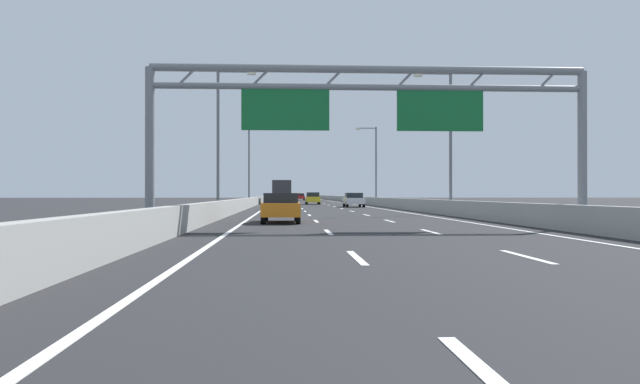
# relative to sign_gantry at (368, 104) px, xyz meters

# --- Properties ---
(ground_plane) EXTENTS (260.00, 260.00, 0.00)m
(ground_plane) POSITION_rel_sign_gantry_xyz_m (0.06, 75.89, -4.85)
(ground_plane) COLOR #262628
(lane_dash_left_1) EXTENTS (0.16, 3.00, 0.01)m
(lane_dash_left_1) POSITION_rel_sign_gantry_xyz_m (-1.74, -11.61, -4.84)
(lane_dash_left_1) COLOR white
(lane_dash_left_1) RESTS_ON ground_plane
(lane_dash_left_2) EXTENTS (0.16, 3.00, 0.01)m
(lane_dash_left_2) POSITION_rel_sign_gantry_xyz_m (-1.74, -2.61, -4.84)
(lane_dash_left_2) COLOR white
(lane_dash_left_2) RESTS_ON ground_plane
(lane_dash_left_3) EXTENTS (0.16, 3.00, 0.01)m
(lane_dash_left_3) POSITION_rel_sign_gantry_xyz_m (-1.74, 6.39, -4.84)
(lane_dash_left_3) COLOR white
(lane_dash_left_3) RESTS_ON ground_plane
(lane_dash_left_4) EXTENTS (0.16, 3.00, 0.01)m
(lane_dash_left_4) POSITION_rel_sign_gantry_xyz_m (-1.74, 15.39, -4.84)
(lane_dash_left_4) COLOR white
(lane_dash_left_4) RESTS_ON ground_plane
(lane_dash_left_5) EXTENTS (0.16, 3.00, 0.01)m
(lane_dash_left_5) POSITION_rel_sign_gantry_xyz_m (-1.74, 24.39, -4.84)
(lane_dash_left_5) COLOR white
(lane_dash_left_5) RESTS_ON ground_plane
(lane_dash_left_6) EXTENTS (0.16, 3.00, 0.01)m
(lane_dash_left_6) POSITION_rel_sign_gantry_xyz_m (-1.74, 33.39, -4.84)
(lane_dash_left_6) COLOR white
(lane_dash_left_6) RESTS_ON ground_plane
(lane_dash_left_7) EXTENTS (0.16, 3.00, 0.01)m
(lane_dash_left_7) POSITION_rel_sign_gantry_xyz_m (-1.74, 42.39, -4.84)
(lane_dash_left_7) COLOR white
(lane_dash_left_7) RESTS_ON ground_plane
(lane_dash_left_8) EXTENTS (0.16, 3.00, 0.01)m
(lane_dash_left_8) POSITION_rel_sign_gantry_xyz_m (-1.74, 51.39, -4.84)
(lane_dash_left_8) COLOR white
(lane_dash_left_8) RESTS_ON ground_plane
(lane_dash_left_9) EXTENTS (0.16, 3.00, 0.01)m
(lane_dash_left_9) POSITION_rel_sign_gantry_xyz_m (-1.74, 60.39, -4.84)
(lane_dash_left_9) COLOR white
(lane_dash_left_9) RESTS_ON ground_plane
(lane_dash_left_10) EXTENTS (0.16, 3.00, 0.01)m
(lane_dash_left_10) POSITION_rel_sign_gantry_xyz_m (-1.74, 69.39, -4.84)
(lane_dash_left_10) COLOR white
(lane_dash_left_10) RESTS_ON ground_plane
(lane_dash_left_11) EXTENTS (0.16, 3.00, 0.01)m
(lane_dash_left_11) POSITION_rel_sign_gantry_xyz_m (-1.74, 78.39, -4.84)
(lane_dash_left_11) COLOR white
(lane_dash_left_11) RESTS_ON ground_plane
(lane_dash_left_12) EXTENTS (0.16, 3.00, 0.01)m
(lane_dash_left_12) POSITION_rel_sign_gantry_xyz_m (-1.74, 87.39, -4.84)
(lane_dash_left_12) COLOR white
(lane_dash_left_12) RESTS_ON ground_plane
(lane_dash_left_13) EXTENTS (0.16, 3.00, 0.01)m
(lane_dash_left_13) POSITION_rel_sign_gantry_xyz_m (-1.74, 96.39, -4.84)
(lane_dash_left_13) COLOR white
(lane_dash_left_13) RESTS_ON ground_plane
(lane_dash_left_14) EXTENTS (0.16, 3.00, 0.01)m
(lane_dash_left_14) POSITION_rel_sign_gantry_xyz_m (-1.74, 105.39, -4.84)
(lane_dash_left_14) COLOR white
(lane_dash_left_14) RESTS_ON ground_plane
(lane_dash_left_15) EXTENTS (0.16, 3.00, 0.01)m
(lane_dash_left_15) POSITION_rel_sign_gantry_xyz_m (-1.74, 114.39, -4.84)
(lane_dash_left_15) COLOR white
(lane_dash_left_15) RESTS_ON ground_plane
(lane_dash_left_16) EXTENTS (0.16, 3.00, 0.01)m
(lane_dash_left_16) POSITION_rel_sign_gantry_xyz_m (-1.74, 123.39, -4.84)
(lane_dash_left_16) COLOR white
(lane_dash_left_16) RESTS_ON ground_plane
(lane_dash_left_17) EXTENTS (0.16, 3.00, 0.01)m
(lane_dash_left_17) POSITION_rel_sign_gantry_xyz_m (-1.74, 132.39, -4.84)
(lane_dash_left_17) COLOR white
(lane_dash_left_17) RESTS_ON ground_plane
(lane_dash_right_1) EXTENTS (0.16, 3.00, 0.01)m
(lane_dash_right_1) POSITION_rel_sign_gantry_xyz_m (1.86, -11.61, -4.84)
(lane_dash_right_1) COLOR white
(lane_dash_right_1) RESTS_ON ground_plane
(lane_dash_right_2) EXTENTS (0.16, 3.00, 0.01)m
(lane_dash_right_2) POSITION_rel_sign_gantry_xyz_m (1.86, -2.61, -4.84)
(lane_dash_right_2) COLOR white
(lane_dash_right_2) RESTS_ON ground_plane
(lane_dash_right_3) EXTENTS (0.16, 3.00, 0.01)m
(lane_dash_right_3) POSITION_rel_sign_gantry_xyz_m (1.86, 6.39, -4.84)
(lane_dash_right_3) COLOR white
(lane_dash_right_3) RESTS_ON ground_plane
(lane_dash_right_4) EXTENTS (0.16, 3.00, 0.01)m
(lane_dash_right_4) POSITION_rel_sign_gantry_xyz_m (1.86, 15.39, -4.84)
(lane_dash_right_4) COLOR white
(lane_dash_right_4) RESTS_ON ground_plane
(lane_dash_right_5) EXTENTS (0.16, 3.00, 0.01)m
(lane_dash_right_5) POSITION_rel_sign_gantry_xyz_m (1.86, 24.39, -4.84)
(lane_dash_right_5) COLOR white
(lane_dash_right_5) RESTS_ON ground_plane
(lane_dash_right_6) EXTENTS (0.16, 3.00, 0.01)m
(lane_dash_right_6) POSITION_rel_sign_gantry_xyz_m (1.86, 33.39, -4.84)
(lane_dash_right_6) COLOR white
(lane_dash_right_6) RESTS_ON ground_plane
(lane_dash_right_7) EXTENTS (0.16, 3.00, 0.01)m
(lane_dash_right_7) POSITION_rel_sign_gantry_xyz_m (1.86, 42.39, -4.84)
(lane_dash_right_7) COLOR white
(lane_dash_right_7) RESTS_ON ground_plane
(lane_dash_right_8) EXTENTS (0.16, 3.00, 0.01)m
(lane_dash_right_8) POSITION_rel_sign_gantry_xyz_m (1.86, 51.39, -4.84)
(lane_dash_right_8) COLOR white
(lane_dash_right_8) RESTS_ON ground_plane
(lane_dash_right_9) EXTENTS (0.16, 3.00, 0.01)m
(lane_dash_right_9) POSITION_rel_sign_gantry_xyz_m (1.86, 60.39, -4.84)
(lane_dash_right_9) COLOR white
(lane_dash_right_9) RESTS_ON ground_plane
(lane_dash_right_10) EXTENTS (0.16, 3.00, 0.01)m
(lane_dash_right_10) POSITION_rel_sign_gantry_xyz_m (1.86, 69.39, -4.84)
(lane_dash_right_10) COLOR white
(lane_dash_right_10) RESTS_ON ground_plane
(lane_dash_right_11) EXTENTS (0.16, 3.00, 0.01)m
(lane_dash_right_11) POSITION_rel_sign_gantry_xyz_m (1.86, 78.39, -4.84)
(lane_dash_right_11) COLOR white
(lane_dash_right_11) RESTS_ON ground_plane
(lane_dash_right_12) EXTENTS (0.16, 3.00, 0.01)m
(lane_dash_right_12) POSITION_rel_sign_gantry_xyz_m (1.86, 87.39, -4.84)
(lane_dash_right_12) COLOR white
(lane_dash_right_12) RESTS_ON ground_plane
(lane_dash_right_13) EXTENTS (0.16, 3.00, 0.01)m
(lane_dash_right_13) POSITION_rel_sign_gantry_xyz_m (1.86, 96.39, -4.84)
(lane_dash_right_13) COLOR white
(lane_dash_right_13) RESTS_ON ground_plane
(lane_dash_right_14) EXTENTS (0.16, 3.00, 0.01)m
(lane_dash_right_14) POSITION_rel_sign_gantry_xyz_m (1.86, 105.39, -4.84)
(lane_dash_right_14) COLOR white
(lane_dash_right_14) RESTS_ON ground_plane
(lane_dash_right_15) EXTENTS (0.16, 3.00, 0.01)m
(lane_dash_right_15) POSITION_rel_sign_gantry_xyz_m (1.86, 114.39, -4.84)
(lane_dash_right_15) COLOR white
(lane_dash_right_15) RESTS_ON ground_plane
(lane_dash_right_16) EXTENTS (0.16, 3.00, 0.01)m
(lane_dash_right_16) POSITION_rel_sign_gantry_xyz_m (1.86, 123.39, -4.84)
(lane_dash_right_16) COLOR white
(lane_dash_right_16) RESTS_ON ground_plane
(lane_dash_right_17) EXTENTS (0.16, 3.00, 0.01)m
(lane_dash_right_17) POSITION_rel_sign_gantry_xyz_m (1.86, 132.39, -4.84)
(lane_dash_right_17) COLOR white
(lane_dash_right_17) RESTS_ON ground_plane
(edge_line_left) EXTENTS (0.16, 176.00, 0.01)m
(edge_line_left) POSITION_rel_sign_gantry_xyz_m (-5.19, 63.89, -4.84)
(edge_line_left) COLOR white
(edge_line_left) RESTS_ON ground_plane
(edge_line_right) EXTENTS (0.16, 176.00, 0.01)m
(edge_line_right) POSITION_rel_sign_gantry_xyz_m (5.31, 63.89, -4.84)
(edge_line_right) COLOR white
(edge_line_right) RESTS_ON ground_plane
(barrier_left) EXTENTS (0.45, 220.00, 0.95)m
(barrier_left) POSITION_rel_sign_gantry_xyz_m (-6.84, 85.89, -4.37)
(barrier_left) COLOR #9E9E99
(barrier_left) RESTS_ON ground_plane
(barrier_right) EXTENTS (0.45, 220.00, 0.95)m
(barrier_right) POSITION_rel_sign_gantry_xyz_m (6.96, 85.89, -4.37)
(barrier_right) COLOR #9E9E99
(barrier_right) RESTS_ON ground_plane
(sign_gantry) EXTENTS (17.32, 0.36, 6.36)m
(sign_gantry) POSITION_rel_sign_gantry_xyz_m (0.00, 0.00, 0.00)
(sign_gantry) COLOR gray
(sign_gantry) RESTS_ON ground_plane
(streetlamp_left_mid) EXTENTS (2.58, 0.28, 9.50)m
(streetlamp_left_mid) POSITION_rel_sign_gantry_xyz_m (-7.41, 17.46, 0.55)
(streetlamp_left_mid) COLOR slate
(streetlamp_left_mid) RESTS_ON ground_plane
(streetlamp_right_mid) EXTENTS (2.58, 0.28, 9.50)m
(streetlamp_right_mid) POSITION_rel_sign_gantry_xyz_m (7.52, 17.46, 0.55)
(streetlamp_right_mid) COLOR slate
(streetlamp_right_mid) RESTS_ON ground_plane
(streetlamp_left_far) EXTENTS (2.58, 0.28, 9.50)m
(streetlamp_left_far) POSITION_rel_sign_gantry_xyz_m (-7.41, 53.01, 0.55)
(streetlamp_left_far) COLOR slate
(streetlamp_left_far) RESTS_ON ground_plane
(streetlamp_right_far) EXTENTS (2.58, 0.28, 9.50)m
(streetlamp_right_far) POSITION_rel_sign_gantry_xyz_m (7.52, 53.01, 0.55)
(streetlamp_right_far) COLOR slate
(streetlamp_right_far) RESTS_ON ground_plane
(green_car) EXTENTS (1.83, 4.50, 1.53)m
(green_car) POSITION_rel_sign_gantry_xyz_m (-3.60, 102.91, -4.06)
(green_car) COLOR #1E7A38
(green_car) RESTS_ON ground_plane
(orange_car) EXTENTS (1.74, 4.68, 1.37)m
(orange_car) POSITION_rel_sign_gantry_xyz_m (-3.44, 5.10, -4.12)
(orange_car) COLOR orange
(orange_car) RESTS_ON ground_plane
(red_car) EXTENTS (1.71, 4.34, 1.47)m
(red_car) POSITION_rel_sign_gantry_xyz_m (-0.10, 111.62, -4.10)
(red_car) COLOR red
(red_car) RESTS_ON ground_plane
(silver_car) EXTENTS (1.83, 4.33, 1.50)m
(silver_car) POSITION_rel_sign_gantry_xyz_m (-3.54, 96.86, -4.09)
(silver_car) COLOR #A8ADB2
(silver_car) RESTS_ON ground_plane
(blue_car) EXTENTS (1.86, 4.48, 1.52)m
(blue_car) POSITION_rel_sign_gantry_xyz_m (-3.36, 73.10, -4.06)
(blue_car) COLOR #2347AD
(blue_car) RESTS_ON ground_plane
(white_car) EXTENTS (1.87, 4.48, 1.45)m
(white_car) POSITION_rel_sign_gantry_xyz_m (3.67, 40.21, -4.10)
(white_car) COLOR silver
(white_car) RESTS_ON ground_plane
(yellow_car) EXTENTS (1.78, 4.51, 1.53)m
(yellow_car) POSITION_rel_sign_gantry_xyz_m (0.21, 57.20, -4.07)
(yellow_car) COLOR yellow
(yellow_car) RESTS_ON ground_plane
(box_truck) EXTENTS (2.46, 8.85, 3.13)m
(box_truck) POSITION_rel_sign_gantry_xyz_m (-3.74, 62.00, -3.13)
(box_truck) COLOR silver
(box_truck) RESTS_ON ground_plane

